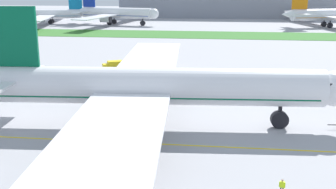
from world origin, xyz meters
TOP-DOWN VIEW (x-y plane):
  - ground_plane at (0.00, 0.00)m, footprint 600.00×600.00m
  - apron_taxi_line at (0.00, -3.07)m, footprint 280.00×0.36m
  - grass_median_strip at (0.00, 112.55)m, footprint 320.00×24.00m
  - airliner_foreground at (0.88, 3.92)m, footprint 57.85×93.17m
  - ground_crew_wingwalker_port at (17.84, -15.05)m, footprint 0.59×0.38m
  - service_truck_baggage_loader at (15.03, 32.94)m, footprint 5.95×2.69m
  - service_truck_fuel_bowser at (-12.85, 39.59)m, footprint 5.04×3.97m
  - parked_airliner_far_left at (-73.71, 147.97)m, footprint 43.29×69.52m
  - parked_airliner_far_centre at (-38.60, 147.30)m, footprint 43.36×67.94m
  - parked_airliner_far_right at (62.22, 148.03)m, footprint 48.70×78.37m
  - terminal_building at (16.56, 197.51)m, footprint 126.08×20.00m

SIDE VIEW (x-z plane):
  - ground_plane at x=0.00m, z-range 0.00..0.00m
  - apron_taxi_line at x=0.00m, z-range 0.00..0.01m
  - grass_median_strip at x=0.00m, z-range 0.00..0.10m
  - ground_crew_wingwalker_port at x=17.84m, z-range 0.19..1.94m
  - service_truck_fuel_bowser at x=-12.85m, z-range 0.11..2.78m
  - service_truck_baggage_loader at x=15.03m, z-range 0.15..2.88m
  - parked_airliner_far_left at x=-73.71m, z-range -2.24..11.72m
  - parked_airliner_far_centre at x=-38.60m, z-range -2.64..13.73m
  - parked_airliner_far_right at x=62.22m, z-range -2.64..13.82m
  - airliner_foreground at x=0.88m, z-range -2.74..14.37m
  - terminal_building at x=16.56m, z-range 0.00..18.00m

